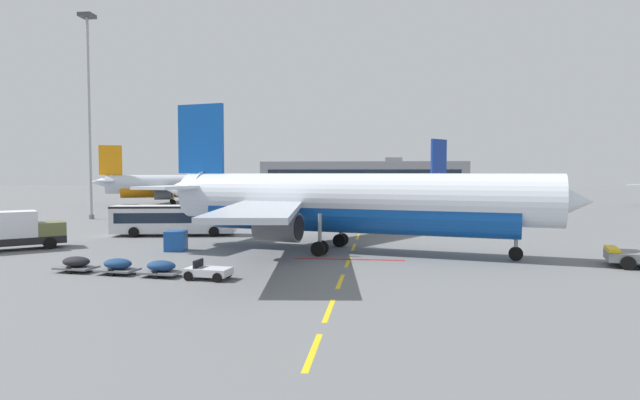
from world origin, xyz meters
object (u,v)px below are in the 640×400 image
Objects in this scene: uld_cargo_container at (176,241)px; airliner_mid_left at (390,188)px; ground_power_truck at (14,230)px; baggage_train at (140,267)px; fuel_service_truck at (435,212)px; airliner_far_center at (180,186)px; apron_light_mast_near at (89,94)px; apron_shuttle_bus at (174,218)px; airliner_foreground at (348,202)px.

airliner_mid_left is at bearing 67.40° from uld_cargo_container.
ground_power_truck is 0.59× the size of baggage_train.
airliner_mid_left is 2.60× the size of baggage_train.
fuel_service_truck is 4.02× the size of uld_cargo_container.
airliner_mid_left is at bearing 54.65° from ground_power_truck.
apron_light_mast_near is at bearing -88.59° from airliner_far_center.
airliner_mid_left reaches higher than uld_cargo_container.
fuel_service_truck is at bearing 57.16° from baggage_train.
airliner_far_center is 2.57× the size of apron_shuttle_bus.
fuel_service_truck is at bearing 24.59° from apron_shuttle_bus.
uld_cargo_container is (4.18, -9.87, -0.95)m from apron_shuttle_bus.
apron_light_mast_near is at bearing 145.32° from airliner_foreground.
apron_light_mast_near is at bearing 109.06° from ground_power_truck.
apron_light_mast_near is (-24.49, 36.38, 16.30)m from baggage_train.
uld_cargo_container is at bearing -49.27° from apron_light_mast_near.
ground_power_truck is at bearing -129.37° from apron_shuttle_bus.
baggage_train is (-15.83, -52.31, -3.37)m from airliner_mid_left.
uld_cargo_container is at bearing -112.60° from airliner_mid_left.
airliner_mid_left is 2.47× the size of apron_shuttle_bus.
airliner_far_center reaches higher than baggage_train.
fuel_service_truck is 42.57m from ground_power_truck.
uld_cargo_container reaches higher than baggage_train.
apron_shuttle_bus is at bearing 106.70° from baggage_train.
baggage_train is (5.96, -19.87, -1.22)m from apron_shuttle_bus.
uld_cargo_container is at bearing -175.15° from airliner_foreground.
airliner_foreground is 22.78m from fuel_service_truck.
airliner_foreground is at bearing 4.88° from ground_power_truck.
fuel_service_truck is 0.27× the size of apron_light_mast_near.
airliner_foreground is 5.04× the size of ground_power_truck.
uld_cargo_container is (-22.48, -22.07, -0.85)m from fuel_service_truck.
airliner_foreground is 14.13m from uld_cargo_container.
apron_shuttle_bus is at bearing -123.89° from airliner_mid_left.
ground_power_truck is 17.45m from baggage_train.
uld_cargo_container is at bearing -68.41° from airliner_far_center.
uld_cargo_container is (13.20, 1.13, -0.85)m from ground_power_truck.
airliner_foreground is 27.12m from ground_power_truck.
airliner_far_center is 17.18× the size of uld_cargo_container.
ground_power_truck is at bearing -146.97° from fuel_service_truck.
ground_power_truck is (-35.68, -23.20, 0.00)m from fuel_service_truck.
ground_power_truck is 3.73× the size of uld_cargo_container.
airliner_far_center reaches higher than fuel_service_truck.
airliner_far_center is at bearing 110.02° from baggage_train.
apron_shuttle_bus is 6.69× the size of uld_cargo_container.
fuel_service_truck reaches higher than baggage_train.
airliner_far_center is 4.61× the size of ground_power_truck.
airliner_mid_left is at bearing 56.11° from apron_shuttle_bus.
airliner_foreground is 69.18m from airliner_far_center.
fuel_service_truck is 38.18m from baggage_train.
airliner_far_center is (-41.14, 17.16, -0.18)m from airliner_mid_left.
fuel_service_truck is at bearing -39.11° from airliner_far_center.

